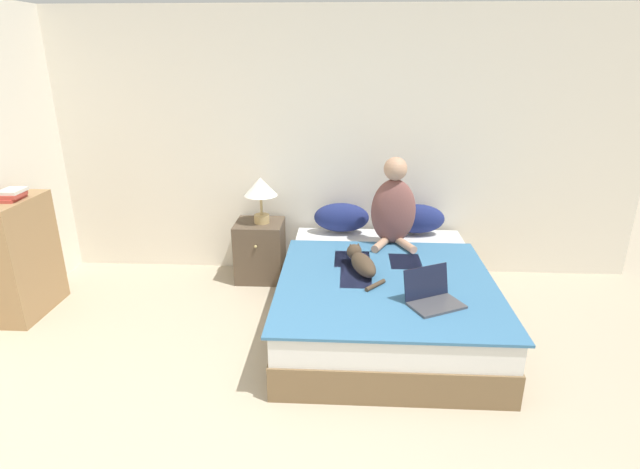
# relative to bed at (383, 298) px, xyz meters

# --- Properties ---
(wall_back) EXTENTS (6.17, 0.05, 2.55)m
(wall_back) POSITION_rel_bed_xyz_m (-0.57, 1.14, 1.04)
(wall_back) COLOR silver
(wall_back) RESTS_ON ground_plane
(bed) EXTENTS (1.66, 2.13, 0.48)m
(bed) POSITION_rel_bed_xyz_m (0.00, 0.00, 0.00)
(bed) COLOR brown
(bed) RESTS_ON ground_plane
(pillow_near) EXTENTS (0.53, 0.25, 0.28)m
(pillow_near) POSITION_rel_bed_xyz_m (-0.36, 0.92, 0.39)
(pillow_near) COLOR navy
(pillow_near) RESTS_ON bed
(pillow_far) EXTENTS (0.53, 0.25, 0.28)m
(pillow_far) POSITION_rel_bed_xyz_m (0.36, 0.92, 0.39)
(pillow_far) COLOR navy
(pillow_far) RESTS_ON bed
(person_sitting) EXTENTS (0.40, 0.39, 0.80)m
(person_sitting) POSITION_rel_bed_xyz_m (0.11, 0.63, 0.59)
(person_sitting) COLOR brown
(person_sitting) RESTS_ON bed
(cat_tabby) EXTENTS (0.30, 0.60, 0.18)m
(cat_tabby) POSITION_rel_bed_xyz_m (-0.19, -0.03, 0.33)
(cat_tabby) COLOR #473828
(cat_tabby) RESTS_ON bed
(laptop_open) EXTENTS (0.44, 0.41, 0.24)m
(laptop_open) POSITION_rel_bed_xyz_m (0.29, -0.55, 0.30)
(laptop_open) COLOR #424247
(laptop_open) RESTS_ON bed
(nightstand) EXTENTS (0.46, 0.46, 0.59)m
(nightstand) POSITION_rel_bed_xyz_m (-1.16, 0.84, 0.05)
(nightstand) COLOR brown
(nightstand) RESTS_ON ground_plane
(table_lamp) EXTENTS (0.32, 0.32, 0.45)m
(table_lamp) POSITION_rel_bed_xyz_m (-1.13, 0.84, 0.68)
(table_lamp) COLOR tan
(table_lamp) RESTS_ON nightstand
(bookshelf) EXTENTS (0.23, 0.67, 1.01)m
(bookshelf) POSITION_rel_bed_xyz_m (-3.01, 0.05, 0.27)
(bookshelf) COLOR #99754C
(bookshelf) RESTS_ON ground_plane
(book_stack_top) EXTENTS (0.18, 0.24, 0.08)m
(book_stack_top) POSITION_rel_bed_xyz_m (-3.02, 0.05, 0.82)
(book_stack_top) COLOR #B24238
(book_stack_top) RESTS_ON bookshelf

